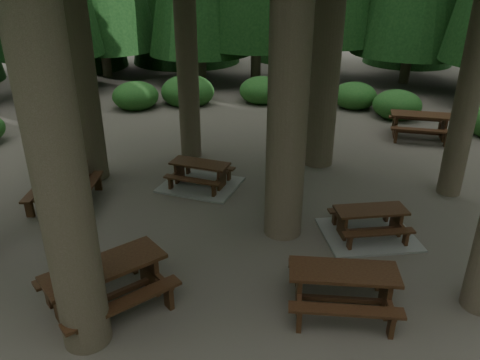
{
  "coord_description": "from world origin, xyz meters",
  "views": [
    {
      "loc": [
        -0.6,
        -8.95,
        5.58
      ],
      "look_at": [
        -0.15,
        0.67,
        1.1
      ],
      "focal_mm": 35.0,
      "sensor_mm": 36.0,
      "label": 1
    }
  ],
  "objects_px": {
    "picnic_table_a": "(369,227)",
    "picnic_table_b": "(64,184)",
    "picnic_table_d": "(420,122)",
    "picnic_table_c": "(200,178)",
    "picnic_table_e": "(106,279)",
    "picnic_table_f": "(343,283)"
  },
  "relations": [
    {
      "from": "picnic_table_a",
      "to": "picnic_table_e",
      "type": "relative_size",
      "value": 0.81
    },
    {
      "from": "picnic_table_c",
      "to": "picnic_table_f",
      "type": "bearing_deg",
      "value": -39.97
    },
    {
      "from": "picnic_table_b",
      "to": "picnic_table_e",
      "type": "bearing_deg",
      "value": -151.84
    },
    {
      "from": "picnic_table_b",
      "to": "picnic_table_c",
      "type": "bearing_deg",
      "value": -73.06
    },
    {
      "from": "picnic_table_c",
      "to": "picnic_table_e",
      "type": "bearing_deg",
      "value": -83.53
    },
    {
      "from": "picnic_table_b",
      "to": "picnic_table_d",
      "type": "distance_m",
      "value": 11.76
    },
    {
      "from": "picnic_table_b",
      "to": "picnic_table_c",
      "type": "xyz_separation_m",
      "value": [
        3.4,
        0.85,
        -0.31
      ]
    },
    {
      "from": "picnic_table_f",
      "to": "picnic_table_a",
      "type": "bearing_deg",
      "value": 71.14
    },
    {
      "from": "picnic_table_b",
      "to": "picnic_table_f",
      "type": "relative_size",
      "value": 0.93
    },
    {
      "from": "picnic_table_c",
      "to": "picnic_table_f",
      "type": "distance_m",
      "value": 5.81
    },
    {
      "from": "picnic_table_c",
      "to": "picnic_table_f",
      "type": "xyz_separation_m",
      "value": [
        2.63,
        -5.17,
        0.32
      ]
    },
    {
      "from": "picnic_table_e",
      "to": "picnic_table_b",
      "type": "bearing_deg",
      "value": 79.26
    },
    {
      "from": "picnic_table_c",
      "to": "picnic_table_d",
      "type": "relative_size",
      "value": 1.06
    },
    {
      "from": "picnic_table_c",
      "to": "picnic_table_d",
      "type": "distance_m",
      "value": 8.31
    },
    {
      "from": "picnic_table_b",
      "to": "picnic_table_d",
      "type": "relative_size",
      "value": 0.81
    },
    {
      "from": "picnic_table_d",
      "to": "picnic_table_c",
      "type": "bearing_deg",
      "value": -138.67
    },
    {
      "from": "picnic_table_a",
      "to": "picnic_table_d",
      "type": "xyz_separation_m",
      "value": [
        3.66,
        6.34,
        0.36
      ]
    },
    {
      "from": "picnic_table_d",
      "to": "picnic_table_f",
      "type": "xyz_separation_m",
      "value": [
        -4.88,
        -8.71,
        -0.04
      ]
    },
    {
      "from": "picnic_table_b",
      "to": "picnic_table_f",
      "type": "distance_m",
      "value": 7.42
    },
    {
      "from": "picnic_table_a",
      "to": "picnic_table_d",
      "type": "height_order",
      "value": "picnic_table_d"
    },
    {
      "from": "picnic_table_b",
      "to": "picnic_table_c",
      "type": "distance_m",
      "value": 3.52
    },
    {
      "from": "picnic_table_a",
      "to": "picnic_table_b",
      "type": "bearing_deg",
      "value": 160.6
    }
  ]
}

